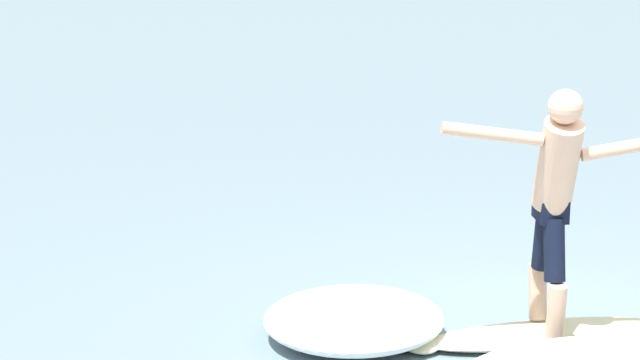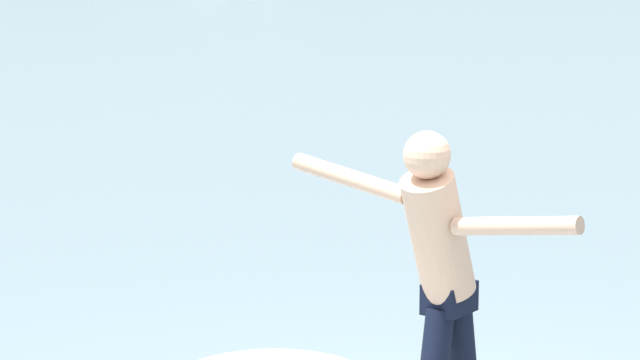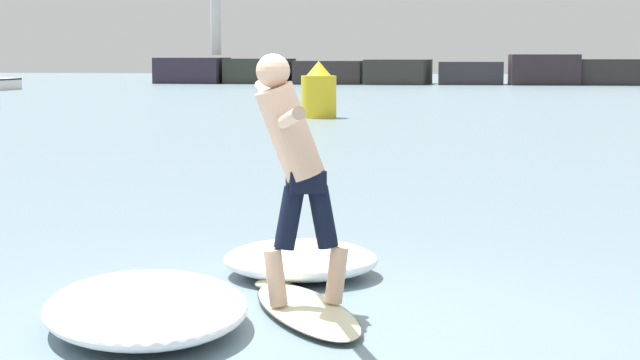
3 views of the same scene
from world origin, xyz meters
name	(u,v)px [view 1 (image 1 of 3)]	position (x,y,z in m)	size (l,w,h in m)	color
ground_plane	(554,348)	(0.00, 0.00, 0.00)	(200.00, 200.00, 0.00)	slate
surfboard	(541,335)	(0.12, 0.10, 0.04)	(1.32, 1.97, 0.22)	beige
surfer	(556,189)	(0.05, 0.04, 1.15)	(0.85, 1.61, 1.80)	tan
wave_foam_at_nose	(354,320)	(-0.14, 1.42, 0.15)	(1.75, 1.73, 0.29)	white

